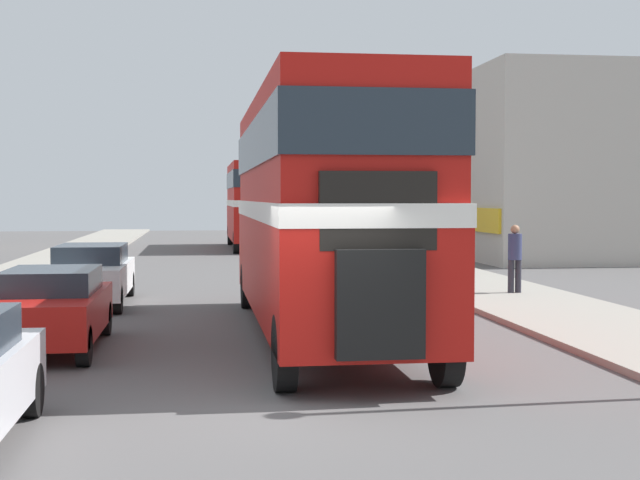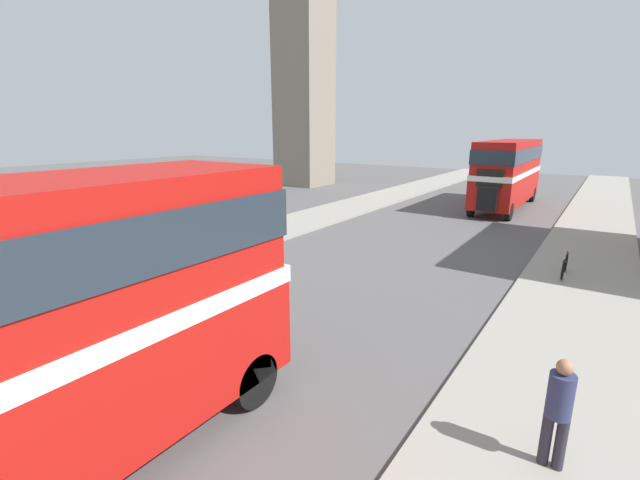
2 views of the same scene
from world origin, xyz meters
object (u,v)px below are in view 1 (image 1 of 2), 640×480
Objects in this scene: car_parked_mid at (51,308)px; car_parked_far at (91,274)px; bicycle_on_pavement at (401,255)px; pedestrian_walking at (515,254)px; double_decker_bus at (320,197)px; bus_distant at (253,199)px.

car_parked_mid is 6.51m from car_parked_far.
bicycle_on_pavement is (9.94, 16.60, -0.25)m from car_parked_mid.
car_parked_mid is 2.28× the size of pedestrian_walking.
car_parked_far is at bearing 130.48° from double_decker_bus.
pedestrian_walking is (5.42, -23.02, -1.43)m from bus_distant.
bus_distant is 5.54× the size of pedestrian_walking.
bus_distant reaches higher than car_parked_far.
pedestrian_walking reaches higher than bicycle_on_pavement.
car_parked_far is 10.81m from pedestrian_walking.
bicycle_on_pavement is at bearing 45.16° from car_parked_far.
bus_distant is 23.87m from car_parked_far.
bus_distant reaches higher than bicycle_on_pavement.
bicycle_on_pavement is at bearing 94.43° from pedestrian_walking.
car_parked_mid is (-4.77, -0.82, -1.89)m from double_decker_bus.
bus_distant reaches higher than pedestrian_walking.
double_decker_bus is at bearing -49.52° from car_parked_far.
bus_distant is 23.70m from pedestrian_walking.
car_parked_mid reaches higher than bicycle_on_pavement.
double_decker_bus is 2.76× the size of car_parked_mid.
car_parked_mid is at bearing -148.04° from pedestrian_walking.
double_decker_bus is 6.34× the size of bicycle_on_pavement.
car_parked_far is 2.59× the size of bicycle_on_pavement.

